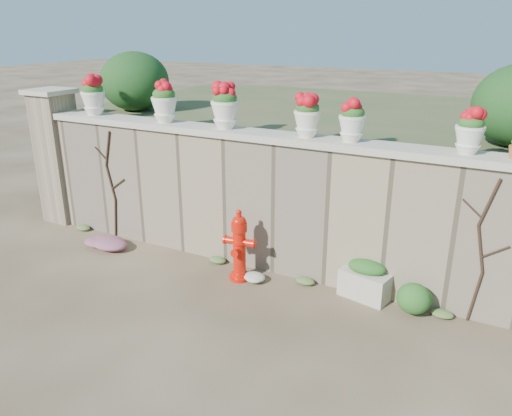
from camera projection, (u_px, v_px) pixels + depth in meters
The scene contains 19 objects.
ground at pixel (190, 316), 6.46m from camera, with size 80.00×80.00×0.00m, color #473623.
stone_wall at pixel (254, 203), 7.61m from camera, with size 8.00×0.40×2.00m, color #8D7B5E.
wall_cap at pixel (254, 135), 7.25m from camera, with size 8.10×0.52×0.10m, color beige.
gate_pillar at pixel (58, 156), 9.33m from camera, with size 0.72×0.72×2.48m.
raised_fill at pixel (327, 157), 10.28m from camera, with size 9.00×6.00×2.00m, color #384C23.
back_shrub_left at pixel (135, 81), 9.47m from camera, with size 1.30×1.30×1.10m, color #143814.
vine_left at pixel (111, 183), 8.60m from camera, with size 0.60×0.04×1.91m.
vine_right at pixel (481, 250), 6.03m from camera, with size 0.60×0.04×1.91m.
fire_hydrant at pixel (239, 245), 7.24m from camera, with size 0.47×0.33×1.09m.
planter_box at pixel (366, 280), 6.85m from camera, with size 0.74×0.52×0.56m.
green_shrub at pixel (413, 296), 6.42m from camera, with size 0.58×0.52×0.55m, color #1E5119.
magenta_clump at pixel (105, 242), 8.42m from camera, with size 0.85×0.56×0.23m, color #CA288E.
white_flowers at pixel (256, 278), 7.27m from camera, with size 0.44×0.35×0.16m, color white.
urn_pot_0 at pixel (93, 96), 8.48m from camera, with size 0.41×0.41×0.64m.
urn_pot_1 at pixel (164, 102), 7.82m from camera, with size 0.41×0.41×0.64m.
urn_pot_2 at pixel (225, 107), 7.33m from camera, with size 0.42×0.42×0.65m.
urn_pot_3 at pixel (307, 116), 6.78m from camera, with size 0.37×0.37×0.58m.
urn_pot_4 at pixel (352, 121), 6.51m from camera, with size 0.36×0.36×0.56m.
urn_pot_5 at pixel (470, 132), 5.89m from camera, with size 0.34×0.34×0.54m.
Camera 1 is at (3.35, -4.55, 3.54)m, focal length 35.00 mm.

